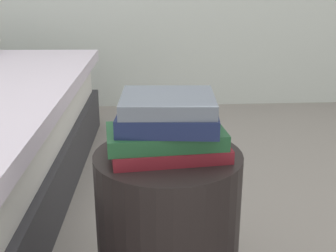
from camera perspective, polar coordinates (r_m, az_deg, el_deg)
name	(u,v)px	position (r m, az deg, el deg)	size (l,w,h in m)	color
side_table	(168,234)	(1.22, 0.00, -13.51)	(0.37, 0.37, 0.45)	black
book_maroon	(169,146)	(1.12, 0.09, -2.60)	(0.28, 0.20, 0.03)	maroon
book_forest	(165,136)	(1.08, -0.32, -1.32)	(0.28, 0.15, 0.04)	#1E512D
book_navy	(167,119)	(1.08, -0.10, 0.85)	(0.24, 0.18, 0.04)	#19234C
book_slate	(167,102)	(1.08, -0.15, 3.01)	(0.22, 0.20, 0.03)	slate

